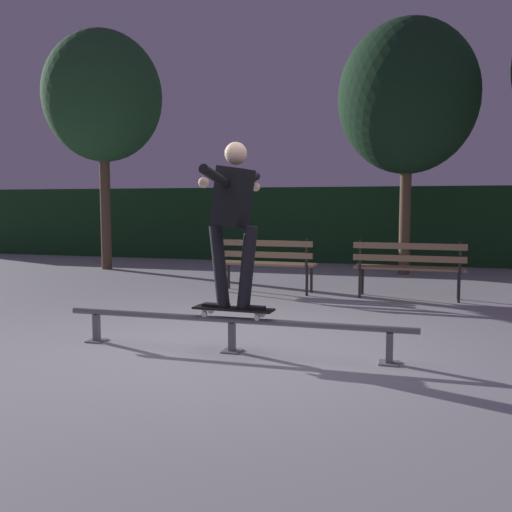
{
  "coord_description": "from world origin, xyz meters",
  "views": [
    {
      "loc": [
        1.69,
        -5.1,
        1.41
      ],
      "look_at": [
        0.01,
        0.71,
        0.85
      ],
      "focal_mm": 39.53,
      "sensor_mm": 36.0,
      "label": 1
    }
  ],
  "objects_px": {
    "skateboarder": "(233,211)",
    "skateboard": "(233,309)",
    "park_bench_left_center": "(409,263)",
    "park_bench_leftmost": "(265,259)",
    "grind_rail": "(232,325)",
    "tree_behind_benches": "(408,98)",
    "tree_far_left": "(103,97)"
  },
  "relations": [
    {
      "from": "skateboard",
      "to": "park_bench_left_center",
      "type": "bearing_deg",
      "value": 66.4
    },
    {
      "from": "park_bench_leftmost",
      "to": "tree_behind_benches",
      "type": "bearing_deg",
      "value": 56.19
    },
    {
      "from": "park_bench_left_center",
      "to": "grind_rail",
      "type": "bearing_deg",
      "value": -113.81
    },
    {
      "from": "park_bench_left_center",
      "to": "tree_behind_benches",
      "type": "bearing_deg",
      "value": 92.73
    },
    {
      "from": "skateboard",
      "to": "tree_far_left",
      "type": "relative_size",
      "value": 0.16
    },
    {
      "from": "grind_rail",
      "to": "park_bench_leftmost",
      "type": "distance_m",
      "value": 3.61
    },
    {
      "from": "skateboard",
      "to": "skateboarder",
      "type": "relative_size",
      "value": 0.51
    },
    {
      "from": "skateboarder",
      "to": "park_bench_leftmost",
      "type": "height_order",
      "value": "skateboarder"
    },
    {
      "from": "skateboarder",
      "to": "park_bench_left_center",
      "type": "xyz_separation_m",
      "value": [
        1.54,
        3.54,
        -0.81
      ]
    },
    {
      "from": "park_bench_leftmost",
      "to": "tree_far_left",
      "type": "height_order",
      "value": "tree_far_left"
    },
    {
      "from": "skateboarder",
      "to": "tree_behind_benches",
      "type": "xyz_separation_m",
      "value": [
        1.4,
        6.62,
        2.13
      ]
    },
    {
      "from": "skateboarder",
      "to": "park_bench_leftmost",
      "type": "distance_m",
      "value": 3.69
    },
    {
      "from": "grind_rail",
      "to": "tree_behind_benches",
      "type": "bearing_deg",
      "value": 77.92
    },
    {
      "from": "skateboarder",
      "to": "tree_far_left",
      "type": "xyz_separation_m",
      "value": [
        -4.83,
        5.78,
        2.31
      ]
    },
    {
      "from": "park_bench_leftmost",
      "to": "grind_rail",
      "type": "bearing_deg",
      "value": -79.7
    },
    {
      "from": "park_bench_left_center",
      "to": "tree_far_left",
      "type": "height_order",
      "value": "tree_far_left"
    },
    {
      "from": "grind_rail",
      "to": "tree_far_left",
      "type": "height_order",
      "value": "tree_far_left"
    },
    {
      "from": "skateboard",
      "to": "park_bench_leftmost",
      "type": "relative_size",
      "value": 0.49
    },
    {
      "from": "grind_rail",
      "to": "skateboarder",
      "type": "height_order",
      "value": "skateboarder"
    },
    {
      "from": "grind_rail",
      "to": "skateboarder",
      "type": "xyz_separation_m",
      "value": [
        0.02,
        -0.0,
        1.09
      ]
    },
    {
      "from": "grind_rail",
      "to": "skateboarder",
      "type": "distance_m",
      "value": 1.09
    },
    {
      "from": "skateboard",
      "to": "tree_behind_benches",
      "type": "height_order",
      "value": "tree_behind_benches"
    },
    {
      "from": "tree_behind_benches",
      "to": "park_bench_left_center",
      "type": "bearing_deg",
      "value": -87.27
    },
    {
      "from": "grind_rail",
      "to": "park_bench_left_center",
      "type": "distance_m",
      "value": 3.88
    },
    {
      "from": "park_bench_leftmost",
      "to": "skateboarder",
      "type": "bearing_deg",
      "value": -79.41
    },
    {
      "from": "skateboarder",
      "to": "skateboard",
      "type": "bearing_deg",
      "value": 177.22
    },
    {
      "from": "skateboard",
      "to": "skateboarder",
      "type": "height_order",
      "value": "skateboarder"
    },
    {
      "from": "skateboarder",
      "to": "park_bench_leftmost",
      "type": "relative_size",
      "value": 0.97
    },
    {
      "from": "grind_rail",
      "to": "tree_behind_benches",
      "type": "xyz_separation_m",
      "value": [
        1.42,
        6.62,
        3.22
      ]
    },
    {
      "from": "grind_rail",
      "to": "skateboarder",
      "type": "bearing_deg",
      "value": -0.44
    },
    {
      "from": "grind_rail",
      "to": "tree_behind_benches",
      "type": "relative_size",
      "value": 0.69
    },
    {
      "from": "grind_rail",
      "to": "park_bench_leftmost",
      "type": "height_order",
      "value": "park_bench_leftmost"
    }
  ]
}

